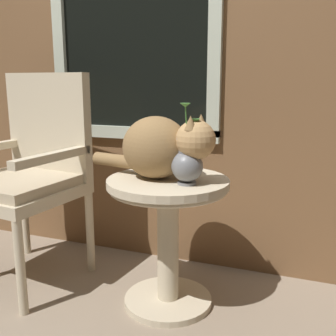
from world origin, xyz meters
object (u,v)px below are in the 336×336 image
at_px(wicker_chair, 30,168).
at_px(cat, 161,147).
at_px(pewter_vase_with_ivy, 187,162).
at_px(wicker_side_table, 168,219).

relative_size(wicker_chair, cat, 1.72).
distance_m(cat, pewter_vase_with_ivy, 0.16).
xyz_separation_m(wicker_side_table, cat, (-0.03, -0.01, 0.34)).
bearing_deg(pewter_vase_with_ivy, wicker_chair, 173.90).
height_order(wicker_chair, cat, wicker_chair).
bearing_deg(wicker_chair, cat, -3.13).
relative_size(wicker_side_table, pewter_vase_with_ivy, 1.79).
distance_m(wicker_side_table, wicker_chair, 0.81).
xyz_separation_m(wicker_side_table, pewter_vase_with_ivy, (0.11, -0.06, 0.29)).
relative_size(wicker_side_table, cat, 0.97).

